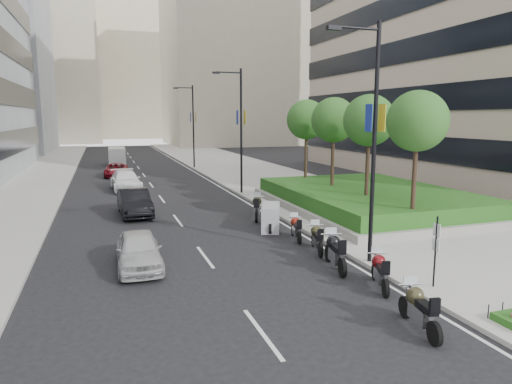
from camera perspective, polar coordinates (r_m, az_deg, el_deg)
name	(u,v)px	position (r m, az deg, el deg)	size (l,w,h in m)	color
ground	(274,287)	(15.65, 2.32, -11.75)	(160.00, 160.00, 0.00)	black
sidewalk_right	(252,172)	(46.22, -0.56, 2.46)	(10.00, 100.00, 0.15)	#9E9B93
sidewalk_left	(22,182)	(44.49, -27.22, 1.15)	(8.00, 100.00, 0.15)	#9E9B93
lane_edge	(200,175)	(44.88, -7.01, 2.10)	(0.12, 100.00, 0.01)	silver
lane_centre	(146,177)	(44.14, -13.63, 1.78)	(0.12, 100.00, 0.01)	silver
building_cream_right	(236,56)	(98.28, -2.51, 16.59)	(28.00, 24.00, 36.00)	#B7AD93
building_cream_left	(36,65)	(114.89, -25.76, 14.15)	(26.00, 24.00, 34.00)	#B7AD93
building_cream_centre	(125,68)	(134.48, -16.01, 14.73)	(30.00, 24.00, 38.00)	#B7AD93
planter	(369,205)	(28.61, 13.95, -1.56)	(10.00, 14.00, 0.40)	gray
hedge	(369,195)	(28.50, 14.00, -0.37)	(9.40, 13.40, 0.80)	#214413
tree_0	(417,122)	(22.35, 19.53, 8.30)	(2.80, 2.80, 6.30)	#332319
tree_1	(369,121)	(25.62, 13.97, 8.63)	(2.80, 2.80, 6.30)	#332319
tree_2	(334,120)	(29.08, 9.69, 8.83)	(2.80, 2.80, 6.30)	#332319
tree_3	(306,120)	(32.66, 6.33, 8.95)	(2.80, 2.80, 6.30)	#332319
lamp_post_0	(371,133)	(17.39, 14.18, 7.21)	(2.34, 0.45, 9.00)	black
lamp_post_1	(239,125)	(32.99, -2.13, 8.38)	(2.34, 0.45, 9.00)	black
lamp_post_2	(192,122)	(50.50, -8.02, 8.64)	(2.34, 0.45, 9.00)	black
parking_sign	(436,248)	(15.92, 21.54, -6.52)	(0.06, 0.32, 2.50)	black
motorcycle_0	(419,309)	(13.23, 19.68, -13.60)	(0.75, 2.22, 1.12)	black
motorcycle_1	(380,271)	(15.89, 15.24, -9.54)	(0.97, 2.06, 1.07)	black
motorcycle_2	(335,252)	(17.44, 9.85, -7.37)	(0.84, 2.43, 1.22)	black
motorcycle_3	(317,238)	(19.50, 7.64, -5.76)	(0.84, 2.10, 1.07)	black
motorcycle_4	(296,228)	(21.27, 5.03, -4.54)	(0.71, 2.00, 1.00)	black
motorcycle_5	(271,218)	(22.90, 1.85, -3.21)	(1.60, 2.30, 1.29)	black
motorcycle_6	(257,207)	(25.46, 0.11, -1.94)	(1.07, 2.30, 1.20)	black
car_a	(139,250)	(17.83, -14.45, -7.05)	(1.62, 4.03, 1.37)	#AFAFB1
car_b	(135,202)	(27.21, -14.95, -1.27)	(1.61, 4.61, 1.52)	black
car_c	(126,181)	(36.80, -15.98, 1.37)	(2.09, 5.14, 1.49)	white
car_d	(116,170)	(45.53, -17.07, 2.65)	(2.10, 4.56, 1.27)	maroon
delivery_van	(117,157)	(56.29, -16.98, 4.20)	(1.97, 4.91, 2.04)	silver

